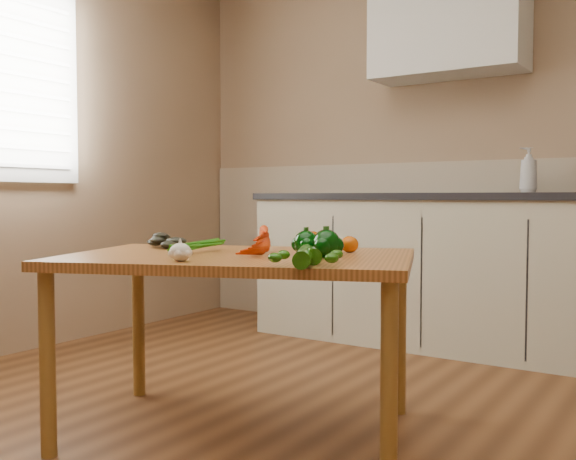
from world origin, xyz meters
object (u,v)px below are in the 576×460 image
(leafy_greens, at_px, (165,237))
(tomato_b, at_px, (312,241))
(tomato_c, at_px, (350,244))
(zucchini_a, at_px, (310,254))
(zucchini_b, at_px, (303,258))
(tomato_a, at_px, (307,245))
(garlic_bulb, at_px, (180,252))
(pepper_b, at_px, (325,242))
(pepper_c, at_px, (327,244))
(carrot_bunch, at_px, (239,245))
(table, at_px, (239,274))
(pepper_a, at_px, (306,243))
(soap_bottle_a, at_px, (529,170))

(leafy_greens, distance_m, tomato_b, 0.62)
(tomato_c, distance_m, zucchini_a, 0.40)
(tomato_c, relative_size, zucchini_b, 0.40)
(zucchini_b, bearing_deg, tomato_c, 102.50)
(tomato_c, bearing_deg, tomato_a, -158.76)
(garlic_bulb, height_order, pepper_b, pepper_b)
(garlic_bulb, height_order, pepper_c, pepper_c)
(leafy_greens, height_order, pepper_b, pepper_b)
(garlic_bulb, xyz_separation_m, tomato_c, (0.31, 0.60, 0.00))
(leafy_greens, xyz_separation_m, garlic_bulb, (0.43, -0.37, -0.01))
(carrot_bunch, bearing_deg, leafy_greens, 152.54)
(pepper_b, xyz_separation_m, zucchini_b, (0.15, -0.39, -0.02))
(pepper_b, bearing_deg, tomato_a, 152.14)
(tomato_a, height_order, zucchini_b, tomato_a)
(garlic_bulb, height_order, tomato_b, tomato_b)
(leafy_greens, bearing_deg, carrot_bunch, -6.37)
(garlic_bulb, bearing_deg, pepper_b, 60.24)
(table, relative_size, garlic_bulb, 20.29)
(zucchini_b, bearing_deg, table, 151.72)
(pepper_a, height_order, pepper_c, pepper_c)
(tomato_c, bearing_deg, tomato_b, 177.96)
(pepper_c, bearing_deg, soap_bottle_a, 82.23)
(pepper_b, relative_size, zucchini_a, 0.53)
(garlic_bulb, bearing_deg, zucchini_b, 11.71)
(table, bearing_deg, zucchini_a, -37.44)
(table, xyz_separation_m, tomato_b, (0.14, 0.29, 0.11))
(pepper_a, bearing_deg, leafy_greens, -177.54)
(carrot_bunch, relative_size, leafy_greens, 1.30)
(carrot_bunch, relative_size, pepper_c, 2.40)
(pepper_a, xyz_separation_m, zucchini_a, (0.14, -0.20, -0.02))
(carrot_bunch, relative_size, garlic_bulb, 3.24)
(pepper_a, distance_m, tomato_a, 0.16)
(table, relative_size, tomato_a, 23.58)
(tomato_c, bearing_deg, soap_bottle_a, 80.14)
(leafy_greens, bearing_deg, tomato_b, 21.68)
(soap_bottle_a, distance_m, tomato_b, 1.68)
(tomato_a, relative_size, zucchini_b, 0.36)
(table, distance_m, carrot_bunch, 0.11)
(pepper_b, height_order, zucchini_a, pepper_b)
(tomato_b, xyz_separation_m, zucchini_a, (0.24, -0.40, -0.01))
(soap_bottle_a, relative_size, pepper_a, 2.85)
(table, xyz_separation_m, soap_bottle_a, (0.58, 1.88, 0.43))
(tomato_c, bearing_deg, carrot_bunch, -139.86)
(pepper_a, height_order, zucchini_a, pepper_a)
(table, relative_size, tomato_c, 21.20)
(pepper_a, xyz_separation_m, pepper_b, (0.04, 0.07, 0.00))
(soap_bottle_a, relative_size, carrot_bunch, 1.10)
(pepper_a, relative_size, tomato_c, 1.30)
(tomato_b, bearing_deg, pepper_c, -49.10)
(carrot_bunch, bearing_deg, zucchini_a, -38.98)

